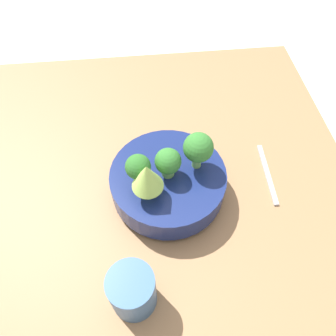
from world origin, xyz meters
name	(u,v)px	position (x,y,z in m)	size (l,w,h in m)	color
ground_plane	(162,207)	(0.00, 0.00, 0.00)	(6.00, 6.00, 0.00)	silver
table	(162,203)	(0.00, 0.00, 0.02)	(1.03, 0.88, 0.04)	olive
bowl	(168,182)	(0.01, -0.02, 0.08)	(0.24, 0.24, 0.07)	navy
broccoli_floret_back	(138,168)	(0.00, 0.04, 0.16)	(0.05, 0.05, 0.08)	#609347
broccoli_floret_center	(168,162)	(0.01, -0.02, 0.15)	(0.05, 0.05, 0.07)	#6BA34C
broccoli_floret_front	(198,148)	(0.03, -0.08, 0.16)	(0.06, 0.06, 0.09)	#6BA34C
romanesco_piece_far	(147,177)	(-0.03, 0.03, 0.17)	(0.06, 0.06, 0.09)	#7AB256
cup	(132,291)	(-0.20, 0.07, 0.09)	(0.08, 0.08, 0.10)	#33567F
fork	(267,174)	(0.04, -0.24, 0.04)	(0.16, 0.02, 0.01)	#B2B2B7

